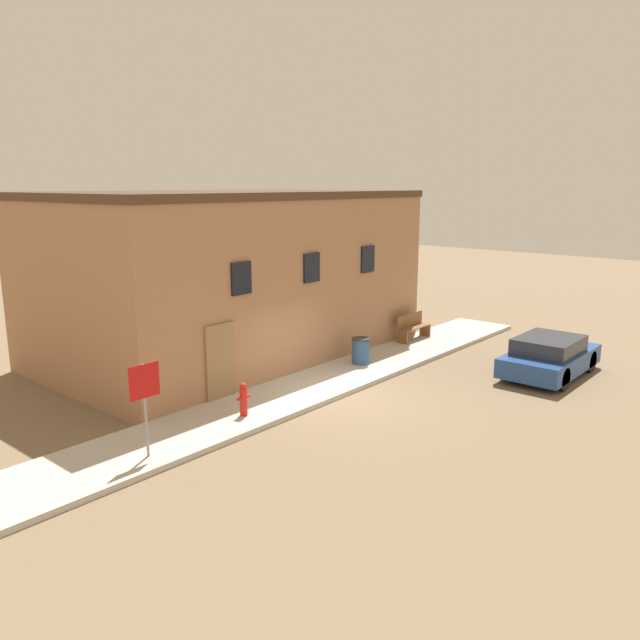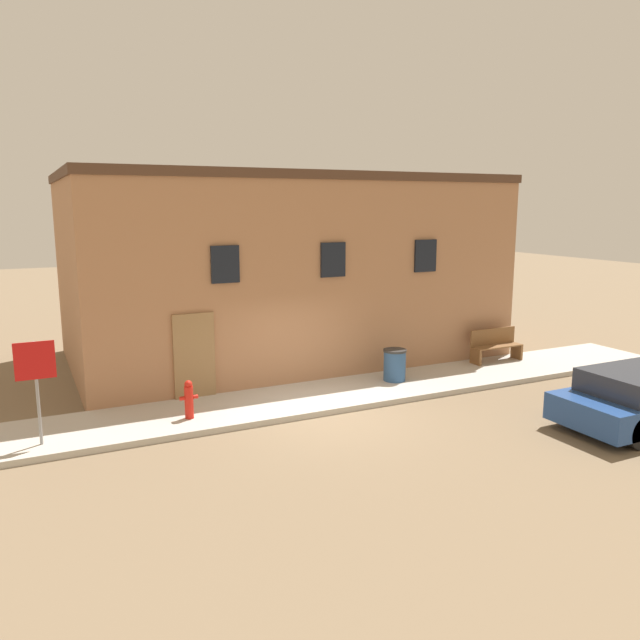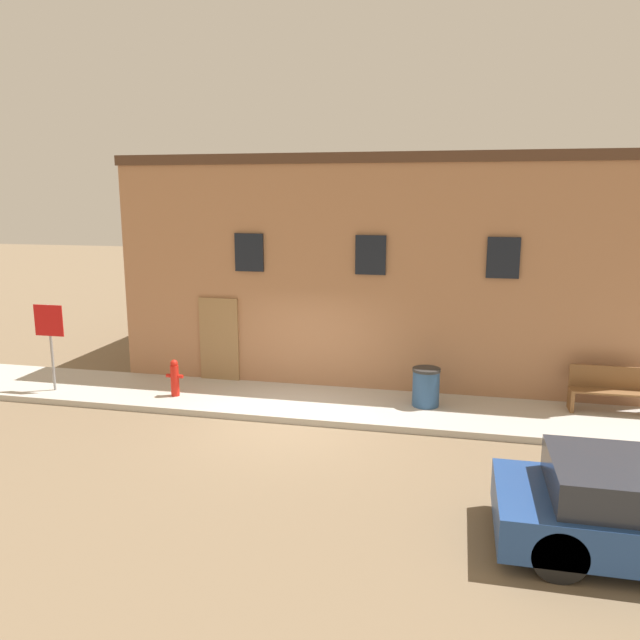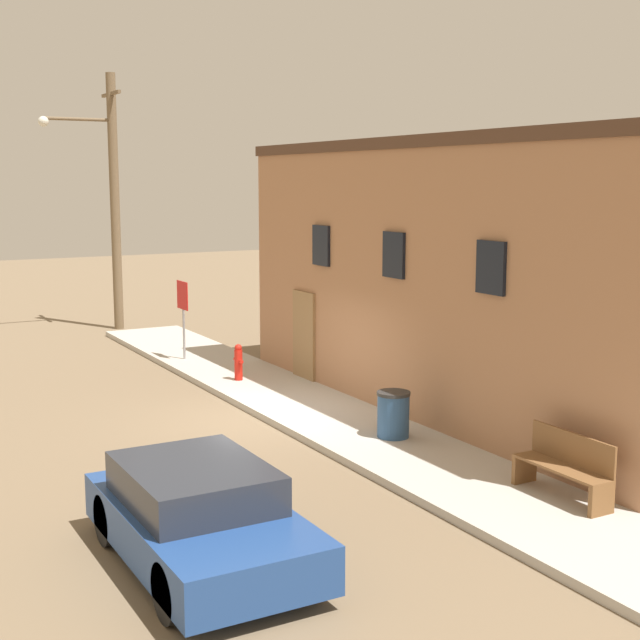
{
  "view_description": "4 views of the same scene",
  "coord_description": "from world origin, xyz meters",
  "px_view_note": "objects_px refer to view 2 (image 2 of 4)",
  "views": [
    {
      "loc": [
        -12.96,
        -10.24,
        5.84
      ],
      "look_at": [
        0.4,
        1.17,
        2.0
      ],
      "focal_mm": 35.0,
      "sensor_mm": 36.0,
      "label": 1
    },
    {
      "loc": [
        -6.09,
        -12.09,
        4.73
      ],
      "look_at": [
        0.4,
        1.17,
        2.0
      ],
      "focal_mm": 35.0,
      "sensor_mm": 36.0,
      "label": 2
    },
    {
      "loc": [
        3.29,
        -11.81,
        4.7
      ],
      "look_at": [
        0.4,
        1.17,
        2.0
      ],
      "focal_mm": 35.0,
      "sensor_mm": 36.0,
      "label": 3
    },
    {
      "loc": [
        15.79,
        -7.41,
        4.78
      ],
      "look_at": [
        0.4,
        1.17,
        2.0
      ],
      "focal_mm": 50.0,
      "sensor_mm": 36.0,
      "label": 4
    }
  ],
  "objects_px": {
    "fire_hydrant": "(189,399)",
    "stop_sign": "(36,373)",
    "bench": "(495,345)",
    "trash_bin": "(395,365)"
  },
  "relations": [
    {
      "from": "fire_hydrant",
      "to": "stop_sign",
      "type": "distance_m",
      "value": 3.15
    },
    {
      "from": "stop_sign",
      "to": "bench",
      "type": "relative_size",
      "value": 1.24
    },
    {
      "from": "fire_hydrant",
      "to": "trash_bin",
      "type": "relative_size",
      "value": 1.01
    },
    {
      "from": "fire_hydrant",
      "to": "trash_bin",
      "type": "distance_m",
      "value": 5.68
    },
    {
      "from": "fire_hydrant",
      "to": "stop_sign",
      "type": "height_order",
      "value": "stop_sign"
    },
    {
      "from": "stop_sign",
      "to": "trash_bin",
      "type": "distance_m",
      "value": 8.72
    },
    {
      "from": "trash_bin",
      "to": "bench",
      "type": "bearing_deg",
      "value": 6.83
    },
    {
      "from": "fire_hydrant",
      "to": "bench",
      "type": "height_order",
      "value": "bench"
    },
    {
      "from": "fire_hydrant",
      "to": "trash_bin",
      "type": "xyz_separation_m",
      "value": [
        5.65,
        0.56,
        -0.0
      ]
    },
    {
      "from": "bench",
      "to": "stop_sign",
      "type": "bearing_deg",
      "value": -174.24
    }
  ]
}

